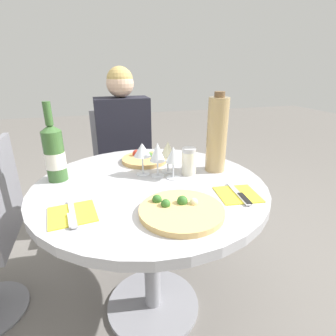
{
  "coord_description": "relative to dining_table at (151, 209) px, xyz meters",
  "views": [
    {
      "loc": [
        -0.21,
        -0.99,
        1.16
      ],
      "look_at": [
        0.05,
        -0.11,
        0.8
      ],
      "focal_mm": 28.0,
      "sensor_mm": 36.0,
      "label": 1
    }
  ],
  "objects": [
    {
      "name": "ground_plane",
      "position": [
        0.0,
        0.0,
        -0.57
      ],
      "size": [
        12.0,
        12.0,
        0.0
      ],
      "primitive_type": "plane",
      "color": "slate",
      "rests_on": "ground"
    },
    {
      "name": "dining_table",
      "position": [
        0.0,
        0.0,
        0.0
      ],
      "size": [
        0.97,
        0.97,
        0.7
      ],
      "color": "gray",
      "rests_on": "ground_plane"
    },
    {
      "name": "chair_behind_diner",
      "position": [
        -0.01,
        0.87,
        -0.15
      ],
      "size": [
        0.43,
        0.43,
        0.86
      ],
      "rotation": [
        0.0,
        0.0,
        3.14
      ],
      "color": "slate",
      "rests_on": "ground_plane"
    },
    {
      "name": "seated_diner",
      "position": [
        -0.01,
        0.73,
        -0.05
      ],
      "size": [
        0.36,
        0.41,
        1.16
      ],
      "rotation": [
        0.0,
        0.0,
        3.14
      ],
      "color": "black",
      "rests_on": "ground_plane"
    },
    {
      "name": "pizza_large",
      "position": [
        0.04,
        -0.27,
        0.14
      ],
      "size": [
        0.28,
        0.28,
        0.05
      ],
      "color": "#DBB26B",
      "rests_on": "dining_table"
    },
    {
      "name": "pizza_small_far",
      "position": [
        0.03,
        0.27,
        0.14
      ],
      "size": [
        0.23,
        0.23,
        0.05
      ],
      "color": "tan",
      "rests_on": "dining_table"
    },
    {
      "name": "wine_bottle",
      "position": [
        -0.37,
        0.14,
        0.25
      ],
      "size": [
        0.08,
        0.08,
        0.33
      ],
      "color": "#38602D",
      "rests_on": "dining_table"
    },
    {
      "name": "tall_carafe",
      "position": [
        0.33,
        0.05,
        0.3
      ],
      "size": [
        0.09,
        0.09,
        0.36
      ],
      "color": "tan",
      "rests_on": "dining_table"
    },
    {
      "name": "sugar_shaker",
      "position": [
        0.19,
        0.04,
        0.19
      ],
      "size": [
        0.06,
        0.06,
        0.12
      ],
      "color": "silver",
      "rests_on": "dining_table"
    },
    {
      "name": "wine_glass_back_right",
      "position": [
        0.11,
        0.1,
        0.23
      ],
      "size": [
        0.07,
        0.07,
        0.14
      ],
      "color": "silver",
      "rests_on": "dining_table"
    },
    {
      "name": "wine_glass_front_right",
      "position": [
        0.11,
        0.02,
        0.23
      ],
      "size": [
        0.07,
        0.07,
        0.14
      ],
      "color": "silver",
      "rests_on": "dining_table"
    },
    {
      "name": "wine_glass_center",
      "position": [
        0.05,
        0.06,
        0.24
      ],
      "size": [
        0.07,
        0.07,
        0.15
      ],
      "color": "silver",
      "rests_on": "dining_table"
    },
    {
      "name": "wine_glass_back_left",
      "position": [
        -0.01,
        0.1,
        0.24
      ],
      "size": [
        0.08,
        0.08,
        0.15
      ],
      "color": "silver",
      "rests_on": "dining_table"
    },
    {
      "name": "place_setting_left",
      "position": [
        -0.3,
        -0.18,
        0.13
      ],
      "size": [
        0.17,
        0.19,
        0.01
      ],
      "color": "yellow",
      "rests_on": "dining_table"
    },
    {
      "name": "place_setting_right",
      "position": [
        0.3,
        -0.21,
        0.13
      ],
      "size": [
        0.17,
        0.19,
        0.01
      ],
      "color": "yellow",
      "rests_on": "dining_table"
    }
  ]
}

